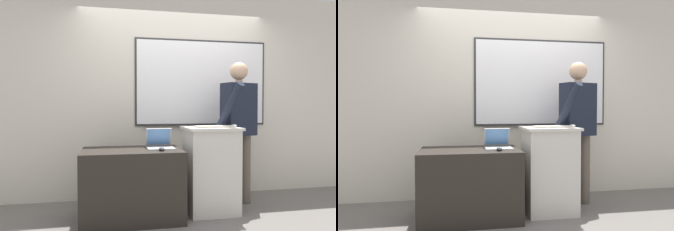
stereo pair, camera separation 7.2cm
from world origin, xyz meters
TOP-DOWN VIEW (x-y plane):
  - back_wall at (0.01, 1.28)m, footprint 6.40×0.17m
  - lectern_podium at (0.30, 0.53)m, footprint 0.61×0.54m
  - side_desk at (-0.62, 0.47)m, footprint 1.07×0.65m
  - person_presenter at (0.72, 0.72)m, footprint 0.59×0.65m
  - laptop at (-0.30, 0.54)m, footprint 0.30×0.31m
  - wireless_keyboard at (0.32, 0.47)m, footprint 0.45×0.15m
  - computer_mouse_by_laptop at (-0.32, 0.31)m, footprint 0.06×0.10m
  - computer_mouse_by_keyboard at (0.55, 0.46)m, footprint 0.06×0.10m

SIDE VIEW (x-z plane):
  - side_desk at x=-0.62m, z-range 0.00..0.76m
  - lectern_podium at x=0.30m, z-range 0.00..0.99m
  - computer_mouse_by_laptop at x=-0.32m, z-range 0.76..0.79m
  - laptop at x=-0.30m, z-range 0.71..0.93m
  - wireless_keyboard at x=0.32m, z-range 0.98..1.00m
  - computer_mouse_by_keyboard at x=0.55m, z-range 0.98..1.02m
  - person_presenter at x=0.72m, z-range 0.15..1.92m
  - back_wall at x=0.01m, z-range 0.01..2.81m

